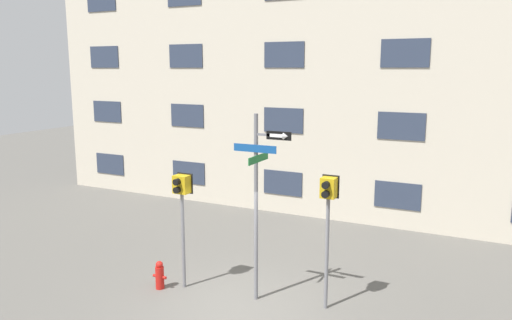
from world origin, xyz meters
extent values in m
plane|color=#595651|center=(0.00, 0.00, 0.00)|extent=(60.00, 60.00, 0.00)
cube|color=beige|center=(0.00, 7.40, 5.58)|extent=(24.00, 0.60, 11.16)
cube|color=#2D384C|center=(-10.00, 7.08, 1.12)|extent=(1.47, 0.03, 0.86)
cube|color=#2D384C|center=(-6.00, 7.08, 1.12)|extent=(1.47, 0.03, 0.86)
cube|color=#2D384C|center=(-2.00, 7.08, 1.12)|extent=(1.47, 0.03, 0.86)
cube|color=#2D384C|center=(2.00, 7.08, 1.12)|extent=(1.47, 0.03, 0.86)
cube|color=#2D384C|center=(-10.00, 7.08, 3.35)|extent=(1.47, 0.03, 0.86)
cube|color=#2D384C|center=(-6.00, 7.08, 3.35)|extent=(1.47, 0.03, 0.86)
cube|color=#2D384C|center=(-2.00, 7.08, 3.35)|extent=(1.47, 0.03, 0.86)
cube|color=#2D384C|center=(2.00, 7.08, 3.35)|extent=(1.47, 0.03, 0.86)
cube|color=#2D384C|center=(-10.00, 7.08, 5.58)|extent=(1.47, 0.03, 0.86)
cube|color=#2D384C|center=(-6.00, 7.08, 5.58)|extent=(1.47, 0.03, 0.86)
cube|color=#2D384C|center=(-2.00, 7.08, 5.58)|extent=(1.47, 0.03, 0.86)
cube|color=#2D384C|center=(2.00, 7.08, 5.58)|extent=(1.47, 0.03, 0.86)
cube|color=#2D384C|center=(-10.00, 7.08, 7.81)|extent=(1.47, 0.03, 0.86)
cylinder|color=slate|center=(0.16, 0.61, 2.09)|extent=(0.09, 0.09, 4.19)
cube|color=slate|center=(0.42, 0.61, 3.75)|extent=(0.54, 0.05, 0.05)
cube|color=#14478C|center=(0.16, 0.55, 3.45)|extent=(1.00, 0.02, 0.16)
cube|color=#196B2D|center=(0.22, 0.61, 3.23)|extent=(0.02, 0.93, 0.16)
cube|color=black|center=(0.69, 0.59, 3.75)|extent=(0.56, 0.02, 0.18)
cube|color=white|center=(0.65, 0.58, 3.75)|extent=(0.32, 0.01, 0.07)
cone|color=white|center=(0.85, 0.58, 3.75)|extent=(0.10, 0.14, 0.14)
cylinder|color=slate|center=(-1.65, 0.41, 1.15)|extent=(0.08, 0.08, 2.30)
cube|color=gold|center=(-1.65, 0.41, 2.51)|extent=(0.35, 0.26, 0.42)
cube|color=black|center=(-1.65, 0.55, 2.51)|extent=(0.41, 0.02, 0.48)
cylinder|color=black|center=(-1.65, 0.22, 2.60)|extent=(0.15, 0.12, 0.15)
cylinder|color=black|center=(-1.65, 0.22, 2.41)|extent=(0.15, 0.12, 0.15)
cylinder|color=#EA4C14|center=(-1.65, 0.28, 2.60)|extent=(0.12, 0.01, 0.12)
cylinder|color=slate|center=(1.70, 0.89, 1.24)|extent=(0.08, 0.08, 2.47)
cube|color=gold|center=(1.70, 0.89, 2.69)|extent=(0.31, 0.26, 0.43)
cube|color=black|center=(1.70, 1.03, 2.69)|extent=(0.37, 0.02, 0.49)
cylinder|color=black|center=(1.70, 0.70, 2.78)|extent=(0.15, 0.12, 0.15)
cylinder|color=black|center=(1.70, 0.70, 2.59)|extent=(0.15, 0.12, 0.15)
cylinder|color=orange|center=(1.70, 0.76, 2.78)|extent=(0.12, 0.01, 0.12)
cylinder|color=red|center=(-2.12, 0.08, 0.27)|extent=(0.20, 0.20, 0.54)
sphere|color=red|center=(-2.12, 0.08, 0.59)|extent=(0.17, 0.17, 0.17)
cylinder|color=red|center=(-2.26, 0.08, 0.29)|extent=(0.08, 0.07, 0.07)
cylinder|color=red|center=(-1.98, 0.08, 0.29)|extent=(0.08, 0.07, 0.07)
camera|label=1|loc=(4.83, -8.80, 5.13)|focal=35.00mm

